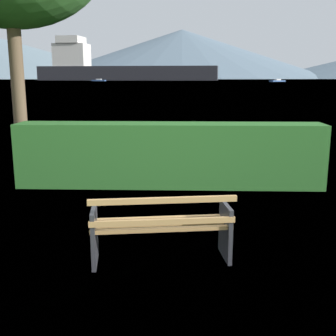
# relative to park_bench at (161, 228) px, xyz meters

# --- Properties ---
(ground_plane) EXTENTS (1400.00, 1400.00, 0.00)m
(ground_plane) POSITION_rel_park_bench_xyz_m (-0.01, 0.06, -0.42)
(ground_plane) COLOR #567A38
(water_surface) EXTENTS (620.00, 620.00, 0.00)m
(water_surface) POSITION_rel_park_bench_xyz_m (-0.01, 308.32, -0.42)
(water_surface) COLOR #7A99A8
(water_surface) RESTS_ON ground_plane
(park_bench) EXTENTS (1.71, 0.79, 0.87)m
(park_bench) POSITION_rel_park_bench_xyz_m (0.00, 0.00, 0.00)
(park_bench) COLOR tan
(park_bench) RESTS_ON ground_plane
(hedge_row) EXTENTS (6.07, 0.75, 1.27)m
(hedge_row) POSITION_rel_park_bench_xyz_m (-0.01, 3.59, 0.21)
(hedge_row) COLOR #2D6B28
(hedge_row) RESTS_ON ground_plane
(cargo_ship_large) EXTENTS (116.33, 29.84, 27.59)m
(cargo_ship_large) POSITION_rel_park_bench_xyz_m (-43.76, 271.31, 7.29)
(cargo_ship_large) COLOR #232328
(cargo_ship_large) RESTS_ON water_surface
(fishing_boat_near) EXTENTS (7.53, 3.82, 1.27)m
(fishing_boat_near) POSITION_rel_park_bench_xyz_m (-44.04, 221.53, 0.02)
(fishing_boat_near) COLOR #335693
(fishing_boat_near) RESTS_ON water_surface
(sailboat_mid) EXTENTS (7.98, 6.33, 1.28)m
(sailboat_mid) POSITION_rel_park_bench_xyz_m (44.31, 194.51, 0.03)
(sailboat_mid) COLOR #335693
(sailboat_mid) RESTS_ON water_surface
(distant_hills) EXTENTS (1002.98, 455.66, 67.07)m
(distant_hills) POSITION_rel_park_bench_xyz_m (-25.64, 589.48, 29.38)
(distant_hills) COLOR slate
(distant_hills) RESTS_ON ground_plane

